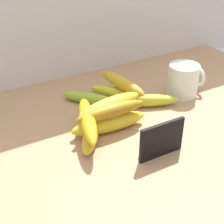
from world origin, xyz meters
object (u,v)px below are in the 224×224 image
at_px(banana_0, 91,134).
at_px(banana_9, 110,105).
at_px(banana_3, 142,101).
at_px(banana_1, 89,98).
at_px(banana_5, 116,109).
at_px(banana_2, 109,123).
at_px(banana_7, 122,83).
at_px(banana_4, 121,95).
at_px(banana_6, 88,120).
at_px(coffee_mug, 184,80).
at_px(banana_8, 111,111).
at_px(chalkboard_sign, 161,141).

xyz_separation_m(banana_0, banana_9, (0.07, 0.03, 0.04)).
xyz_separation_m(banana_3, banana_9, (-0.12, -0.04, 0.04)).
height_order(banana_1, banana_5, banana_5).
height_order(banana_2, banana_7, banana_7).
height_order(banana_1, banana_9, banana_9).
relative_size(banana_4, banana_6, 1.00).
xyz_separation_m(banana_2, banana_4, (0.10, 0.12, -0.00)).
distance_m(coffee_mug, banana_1, 0.28).
bearing_deg(banana_8, banana_6, 177.69).
bearing_deg(banana_2, banana_1, 83.24).
xyz_separation_m(banana_1, banana_2, (-0.02, -0.14, 0.01)).
xyz_separation_m(banana_1, banana_3, (0.12, -0.09, 0.00)).
relative_size(banana_2, banana_6, 0.98).
bearing_deg(banana_9, banana_0, -156.80).
xyz_separation_m(banana_0, banana_2, (0.06, 0.01, 0.00)).
relative_size(banana_1, banana_2, 0.82).
xyz_separation_m(banana_5, banana_9, (-0.04, -0.03, 0.04)).
bearing_deg(banana_1, banana_9, -92.28).
height_order(banana_7, banana_8, banana_8).
relative_size(chalkboard_sign, banana_4, 0.56).
height_order(banana_0, banana_9, banana_9).
bearing_deg(coffee_mug, banana_7, 161.07).
bearing_deg(banana_2, banana_3, 23.67).
bearing_deg(banana_5, banana_9, -137.22).
height_order(coffee_mug, banana_4, coffee_mug).
xyz_separation_m(banana_4, banana_5, (-0.05, -0.07, 0.00)).
bearing_deg(banana_9, banana_5, 42.78).
height_order(coffee_mug, banana_7, coffee_mug).
distance_m(banana_0, banana_6, 0.04).
bearing_deg(banana_0, banana_2, 14.32).
bearing_deg(banana_9, banana_6, -164.49).
bearing_deg(banana_7, banana_9, -132.25).
distance_m(banana_4, banana_7, 0.04).
relative_size(coffee_mug, banana_9, 0.57).
height_order(banana_1, banana_3, banana_3).
distance_m(banana_4, banana_9, 0.14).
bearing_deg(banana_7, banana_0, -140.62).
distance_m(banana_2, banana_6, 0.07).
bearing_deg(banana_5, banana_3, 6.85).
height_order(banana_6, banana_8, banana_8).
xyz_separation_m(banana_0, banana_5, (0.10, 0.06, 0.00)).
xyz_separation_m(chalkboard_sign, banana_3, (0.08, 0.20, -0.02)).
height_order(chalkboard_sign, banana_8, chalkboard_sign).
xyz_separation_m(banana_3, banana_4, (-0.03, 0.06, 0.00)).
distance_m(banana_4, banana_8, 0.17).
relative_size(banana_7, banana_8, 1.00).
bearing_deg(banana_0, banana_3, 21.08).
bearing_deg(banana_8, coffee_mug, 13.61).
bearing_deg(banana_7, banana_8, -129.52).
bearing_deg(banana_0, banana_1, 65.54).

